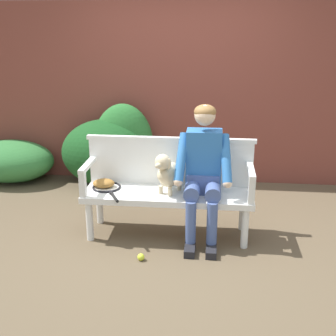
# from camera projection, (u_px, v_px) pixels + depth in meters

# --- Properties ---
(ground_plane) EXTENTS (40.00, 40.00, 0.00)m
(ground_plane) POSITION_uv_depth(u_px,v_px,m) (168.00, 234.00, 4.58)
(ground_plane) COLOR brown
(brick_garden_fence) EXTENTS (8.00, 0.30, 2.31)m
(brick_garden_fence) POSITION_uv_depth(u_px,v_px,m) (182.00, 93.00, 5.90)
(brick_garden_fence) COLOR brown
(brick_garden_fence) RESTS_ON ground
(hedge_bush_far_left) EXTENTS (0.78, 0.49, 1.07)m
(hedge_bush_far_left) POSITION_uv_depth(u_px,v_px,m) (124.00, 144.00, 5.85)
(hedge_bush_far_left) COLOR #286B2D
(hedge_bush_far_left) RESTS_ON ground
(hedge_bush_mid_right) EXTENTS (1.18, 0.84, 0.55)m
(hedge_bush_mid_right) POSITION_uv_depth(u_px,v_px,m) (10.00, 161.00, 6.01)
(hedge_bush_mid_right) COLOR #337538
(hedge_bush_mid_right) RESTS_ON ground
(hedge_bush_mid_left) EXTENTS (1.18, 0.92, 0.87)m
(hedge_bush_mid_left) POSITION_uv_depth(u_px,v_px,m) (107.00, 153.00, 5.83)
(hedge_bush_mid_left) COLOR #194C1E
(hedge_bush_mid_left) RESTS_ON ground
(garden_bench) EXTENTS (1.67, 0.52, 0.47)m
(garden_bench) POSITION_uv_depth(u_px,v_px,m) (168.00, 198.00, 4.45)
(garden_bench) COLOR white
(garden_bench) RESTS_ON ground
(bench_backrest) EXTENTS (1.71, 0.06, 0.50)m
(bench_backrest) POSITION_uv_depth(u_px,v_px,m) (170.00, 161.00, 4.57)
(bench_backrest) COLOR white
(bench_backrest) RESTS_ON garden_bench
(bench_armrest_left_end) EXTENTS (0.06, 0.52, 0.28)m
(bench_armrest_left_end) POSITION_uv_depth(u_px,v_px,m) (86.00, 173.00, 4.36)
(bench_armrest_left_end) COLOR white
(bench_armrest_left_end) RESTS_ON garden_bench
(bench_armrest_right_end) EXTENTS (0.06, 0.52, 0.28)m
(bench_armrest_right_end) POSITION_uv_depth(u_px,v_px,m) (251.00, 179.00, 4.20)
(bench_armrest_right_end) COLOR white
(bench_armrest_right_end) RESTS_ON garden_bench
(person_seated) EXTENTS (0.56, 0.66, 1.34)m
(person_seated) POSITION_uv_depth(u_px,v_px,m) (203.00, 168.00, 4.30)
(person_seated) COLOR black
(person_seated) RESTS_ON ground
(dog_on_bench) EXTENTS (0.31, 0.41, 0.42)m
(dog_on_bench) POSITION_uv_depth(u_px,v_px,m) (168.00, 173.00, 4.34)
(dog_on_bench) COLOR beige
(dog_on_bench) RESTS_ON garden_bench
(tennis_racket) EXTENTS (0.40, 0.57, 0.03)m
(tennis_racket) POSITION_uv_depth(u_px,v_px,m) (107.00, 188.00, 4.51)
(tennis_racket) COLOR black
(tennis_racket) RESTS_ON garden_bench
(baseball_glove) EXTENTS (0.23, 0.19, 0.09)m
(baseball_glove) POSITION_uv_depth(u_px,v_px,m) (104.00, 183.00, 4.53)
(baseball_glove) COLOR #9E6B2D
(baseball_glove) RESTS_ON garden_bench
(tennis_ball) EXTENTS (0.07, 0.07, 0.07)m
(tennis_ball) POSITION_uv_depth(u_px,v_px,m) (141.00, 257.00, 4.08)
(tennis_ball) COLOR #CCDB33
(tennis_ball) RESTS_ON ground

